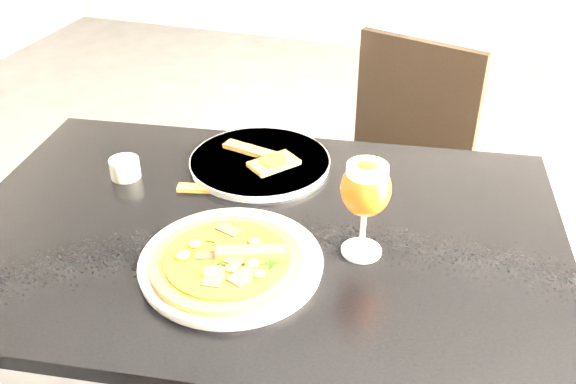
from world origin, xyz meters
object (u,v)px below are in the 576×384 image
(dining_table, at_px, (260,263))
(pizza, at_px, (228,260))
(beer_glass, at_px, (366,190))
(chair_far, at_px, (392,178))

(dining_table, height_order, pizza, pizza)
(dining_table, relative_size, beer_glass, 6.74)
(dining_table, xyz_separation_m, chair_far, (0.17, 0.71, -0.17))
(dining_table, bearing_deg, chair_far, 69.02)
(chair_far, relative_size, pizza, 3.23)
(chair_far, xyz_separation_m, beer_glass, (0.04, -0.72, 0.40))
(beer_glass, bearing_deg, dining_table, 176.24)
(pizza, bearing_deg, dining_table, 87.96)
(dining_table, distance_m, pizza, 0.19)
(chair_far, height_order, beer_glass, beer_glass)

